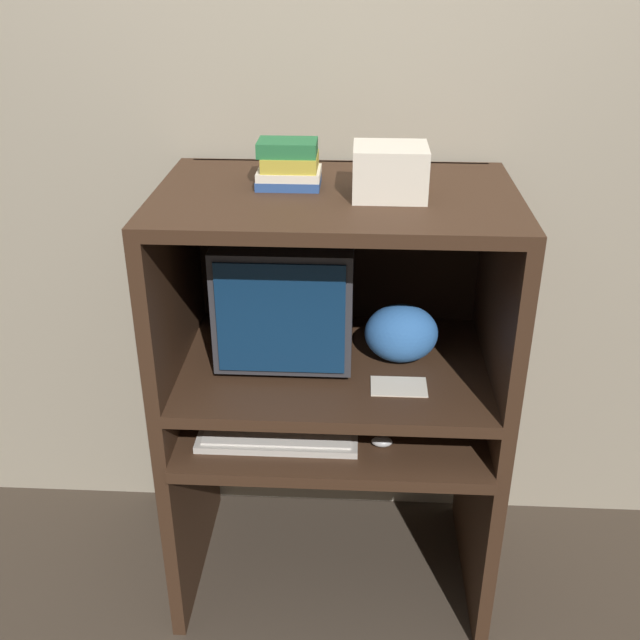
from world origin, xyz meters
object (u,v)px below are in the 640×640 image
(mouse, at_px, (382,442))
(snack_bag, at_px, (401,333))
(storage_box, at_px, (390,171))
(keyboard, at_px, (278,437))
(book_stack, at_px, (289,165))
(crt_monitor, at_px, (287,291))

(mouse, xyz_separation_m, snack_bag, (0.05, 0.20, 0.24))
(mouse, distance_m, storage_box, 0.75)
(keyboard, distance_m, book_stack, 0.76)
(book_stack, relative_size, storage_box, 0.90)
(keyboard, distance_m, storage_box, 0.81)
(crt_monitor, height_order, mouse, crt_monitor)
(snack_bag, height_order, storage_box, storage_box)
(keyboard, relative_size, snack_bag, 2.14)
(storage_box, bearing_deg, keyboard, -154.51)
(keyboard, xyz_separation_m, snack_bag, (0.35, 0.20, 0.24))
(mouse, distance_m, book_stack, 0.81)
(keyboard, height_order, book_stack, book_stack)
(keyboard, relative_size, mouse, 7.75)
(keyboard, distance_m, mouse, 0.30)
(book_stack, bearing_deg, crt_monitor, 125.68)
(crt_monitor, height_order, keyboard, crt_monitor)
(crt_monitor, bearing_deg, book_stack, -54.32)
(mouse, bearing_deg, storage_box, 91.79)
(crt_monitor, distance_m, mouse, 0.51)
(keyboard, distance_m, snack_bag, 0.47)
(keyboard, relative_size, storage_box, 2.42)
(mouse, bearing_deg, crt_monitor, 139.41)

